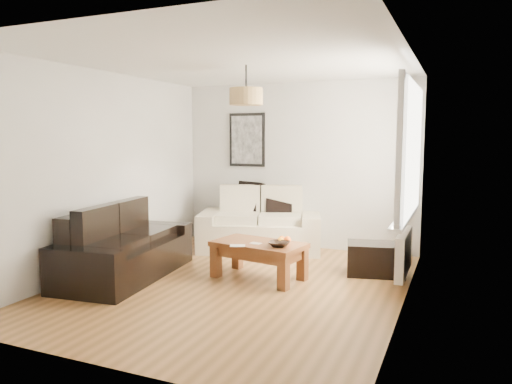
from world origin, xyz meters
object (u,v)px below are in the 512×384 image
at_px(loveseat_cream, 260,221).
at_px(coffee_table, 259,260).
at_px(sofa_leather, 125,244).
at_px(ottoman, 376,259).

height_order(loveseat_cream, coffee_table, loveseat_cream).
bearing_deg(loveseat_cream, coffee_table, -85.31).
bearing_deg(sofa_leather, coffee_table, -76.27).
relative_size(sofa_leather, ottoman, 2.72).
distance_m(sofa_leather, ottoman, 3.17).
xyz_separation_m(loveseat_cream, coffee_table, (0.58, -1.43, -0.23)).
relative_size(loveseat_cream, ottoman, 2.59).
height_order(sofa_leather, ottoman, sofa_leather).
bearing_deg(loveseat_cream, ottoman, -37.38).
bearing_deg(sofa_leather, ottoman, -71.82).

